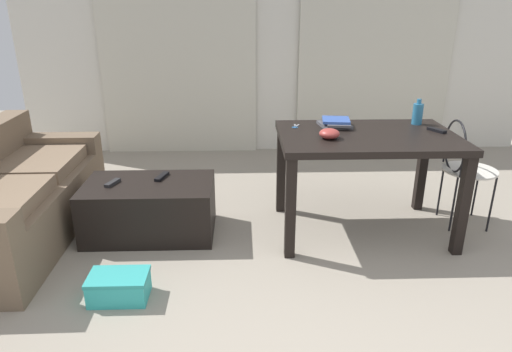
% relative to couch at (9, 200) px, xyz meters
% --- Properties ---
extents(ground_plane, '(8.95, 8.95, 0.00)m').
position_rel_couch_xyz_m(ground_plane, '(2.15, -0.05, -0.31)').
color(ground_plane, gray).
extents(wall_back, '(5.84, 0.10, 2.46)m').
position_rel_couch_xyz_m(wall_back, '(2.15, 2.21, 0.92)').
color(wall_back, silver).
rests_on(wall_back, ground).
extents(curtains, '(3.99, 0.03, 2.09)m').
position_rel_couch_xyz_m(curtains, '(2.15, 2.13, 0.74)').
color(curtains, beige).
rests_on(curtains, ground).
extents(couch, '(0.82, 1.87, 0.78)m').
position_rel_couch_xyz_m(couch, '(0.00, 0.00, 0.00)').
color(couch, brown).
rests_on(couch, ground).
extents(coffee_table, '(0.96, 0.58, 0.41)m').
position_rel_couch_xyz_m(coffee_table, '(1.02, 0.04, -0.10)').
color(coffee_table, black).
rests_on(coffee_table, ground).
extents(craft_table, '(1.29, 0.86, 0.78)m').
position_rel_couch_xyz_m(craft_table, '(2.65, 0.03, 0.37)').
color(craft_table, black).
rests_on(craft_table, ground).
extents(wire_chair, '(0.41, 0.42, 0.85)m').
position_rel_couch_xyz_m(wire_chair, '(3.44, 0.12, 0.22)').
color(wire_chair, silver).
rests_on(wire_chair, ground).
extents(bottle_near, '(0.08, 0.08, 0.20)m').
position_rel_couch_xyz_m(bottle_near, '(3.11, 0.30, 0.56)').
color(bottle_near, teal).
rests_on(bottle_near, craft_table).
extents(bowl, '(0.14, 0.14, 0.07)m').
position_rel_couch_xyz_m(bowl, '(2.35, -0.08, 0.51)').
color(bowl, '#9E3833').
rests_on(bowl, craft_table).
extents(book_stack, '(0.25, 0.28, 0.06)m').
position_rel_couch_xyz_m(book_stack, '(2.46, 0.25, 0.50)').
color(book_stack, '#4C4C51').
rests_on(book_stack, craft_table).
extents(tv_remote_on_table, '(0.11, 0.15, 0.02)m').
position_rel_couch_xyz_m(tv_remote_on_table, '(3.18, 0.08, 0.49)').
color(tv_remote_on_table, black).
rests_on(tv_remote_on_table, craft_table).
extents(scissors, '(0.07, 0.11, 0.00)m').
position_rel_couch_xyz_m(scissors, '(2.14, 0.24, 0.48)').
color(scissors, '#9EA0A5').
rests_on(scissors, craft_table).
extents(tv_remote_primary, '(0.09, 0.18, 0.02)m').
position_rel_couch_xyz_m(tv_remote_primary, '(1.11, 0.15, 0.12)').
color(tv_remote_primary, black).
rests_on(tv_remote_primary, coffee_table).
extents(tv_remote_secondary, '(0.09, 0.16, 0.02)m').
position_rel_couch_xyz_m(tv_remote_secondary, '(0.76, 0.03, 0.12)').
color(tv_remote_secondary, '#232326').
rests_on(tv_remote_secondary, coffee_table).
extents(shoebox, '(0.35, 0.23, 0.16)m').
position_rel_couch_xyz_m(shoebox, '(0.98, -0.81, -0.22)').
color(shoebox, '#33B2AD').
rests_on(shoebox, ground).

